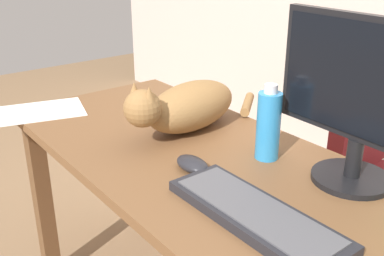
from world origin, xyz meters
The scene contains 7 objects.
desk centered at (0.00, 0.00, 0.63)m, with size 1.64×0.64×0.73m.
monitor centered at (0.24, 0.21, 0.96)m, with size 0.48×0.20×0.41m.
keyboard centered at (0.22, -0.11, 0.75)m, with size 0.44×0.15×0.03m.
cat centered at (-0.28, 0.08, 0.81)m, with size 0.25×0.61×0.20m.
computer_mouse centered at (-0.05, -0.08, 0.75)m, with size 0.11×0.06×0.04m, color #232328.
paper_sheet centered at (-0.73, -0.23, 0.73)m, with size 0.21×0.30×0.00m, color white.
spray_bottle centered at (0.02, 0.14, 0.83)m, with size 0.07×0.07×0.21m.
Camera 1 is at (0.80, -0.74, 1.30)m, focal length 42.80 mm.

